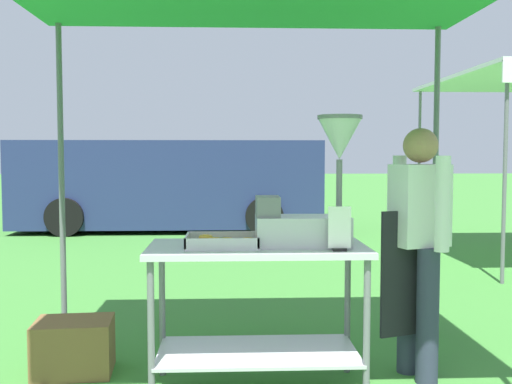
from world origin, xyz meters
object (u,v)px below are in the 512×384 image
menu_sign (340,232)px  van_navy (171,184)px  donut_cart (257,286)px  donut_tray (222,243)px  vendor (418,239)px  supply_crate (74,347)px  donut_fryer (313,196)px

menu_sign → van_navy: size_ratio=0.04×
donut_cart → donut_tray: donut_tray is taller
menu_sign → vendor: (0.58, 0.38, -0.10)m
vendor → van_navy: van_navy is taller
donut_tray → menu_sign: bearing=-15.6°
menu_sign → supply_crate: (-1.66, 0.55, -0.83)m
donut_fryer → vendor: 0.78m
menu_sign → supply_crate: bearing=161.6°
menu_sign → vendor: vendor is taller
menu_sign → donut_fryer: bearing=123.2°
donut_tray → supply_crate: donut_tray is taller
donut_fryer → menu_sign: (0.13, -0.19, -0.19)m
supply_crate → van_navy: 7.64m
supply_crate → donut_tray: bearing=-20.3°
donut_tray → van_navy: size_ratio=0.08×
donut_tray → vendor: size_ratio=0.27×
vendor → supply_crate: size_ratio=3.06×
menu_sign → supply_crate: menu_sign is taller
van_navy → vendor: bearing=-73.3°
menu_sign → vendor: bearing=33.3°
donut_tray → supply_crate: bearing=159.7°
van_navy → donut_fryer: bearing=-78.5°
donut_fryer → supply_crate: size_ratio=1.49×
donut_cart → vendor: vendor is taller
donut_fryer → supply_crate: bearing=166.8°
van_navy → supply_crate: bearing=-89.3°
vendor → van_navy: 8.12m
donut_cart → menu_sign: menu_sign is taller
supply_crate → donut_cart: bearing=-15.5°
menu_sign → van_navy: 8.34m
donut_tray → menu_sign: 0.70m
donut_tray → menu_sign: size_ratio=1.72×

